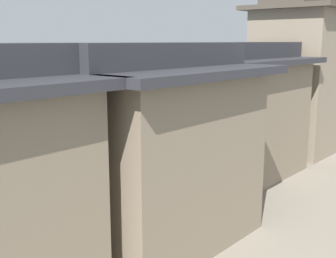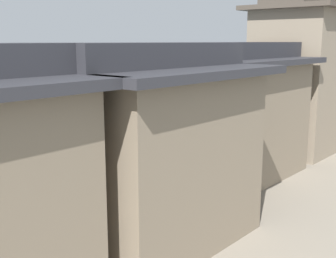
# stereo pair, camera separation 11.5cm
# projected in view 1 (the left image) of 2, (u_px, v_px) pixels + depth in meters

# --- Properties ---
(boat_moored_nearest) EXTENTS (1.67, 4.78, 0.43)m
(boat_moored_nearest) POSITION_uv_depth(u_px,v_px,m) (181.00, 156.00, 25.26)
(boat_moored_nearest) COLOR brown
(boat_moored_nearest) RESTS_ON ground
(boat_moored_second) EXTENTS (1.56, 3.80, 0.43)m
(boat_moored_second) POSITION_uv_depth(u_px,v_px,m) (323.00, 112.00, 40.83)
(boat_moored_second) COLOR #232326
(boat_moored_second) RESTS_ON ground
(boat_moored_third) EXTENTS (5.32, 3.00, 0.69)m
(boat_moored_third) POSITION_uv_depth(u_px,v_px,m) (175.00, 122.00, 35.50)
(boat_moored_third) COLOR brown
(boat_moored_third) RESTS_ON ground
(boat_moored_far) EXTENTS (4.08, 2.45, 0.72)m
(boat_moored_far) POSITION_uv_depth(u_px,v_px,m) (288.00, 89.00, 58.84)
(boat_moored_far) COLOR brown
(boat_moored_far) RESTS_ON ground
(house_waterfront_second) EXTENTS (6.96, 6.64, 6.14)m
(house_waterfront_second) POSITION_uv_depth(u_px,v_px,m) (139.00, 143.00, 13.71)
(house_waterfront_second) COLOR #7F705B
(house_waterfront_second) RESTS_ON riverbank_right
(house_waterfront_tall) EXTENTS (5.29, 7.85, 6.14)m
(house_waterfront_tall) POSITION_uv_depth(u_px,v_px,m) (235.00, 113.00, 19.42)
(house_waterfront_tall) COLOR #7F705B
(house_waterfront_tall) RESTS_ON riverbank_right
(house_waterfront_narrow) EXTENTS (5.30, 8.19, 8.74)m
(house_waterfront_narrow) POSITION_uv_depth(u_px,v_px,m) (309.00, 74.00, 25.01)
(house_waterfront_narrow) COLOR gray
(house_waterfront_narrow) RESTS_ON riverbank_right
(mooring_post_dock_mid) EXTENTS (0.20, 0.20, 0.78)m
(mooring_post_dock_mid) POSITION_uv_depth(u_px,v_px,m) (176.00, 161.00, 21.13)
(mooring_post_dock_mid) COLOR #473828
(mooring_post_dock_mid) RESTS_ON riverbank_right
(mooring_post_dock_far) EXTENTS (0.20, 0.20, 0.90)m
(mooring_post_dock_far) POSITION_uv_depth(u_px,v_px,m) (258.00, 133.00, 27.17)
(mooring_post_dock_far) COLOR #473828
(mooring_post_dock_far) RESTS_ON riverbank_right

